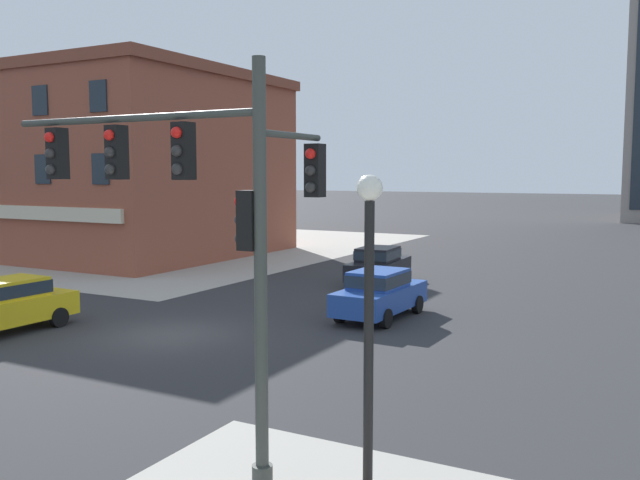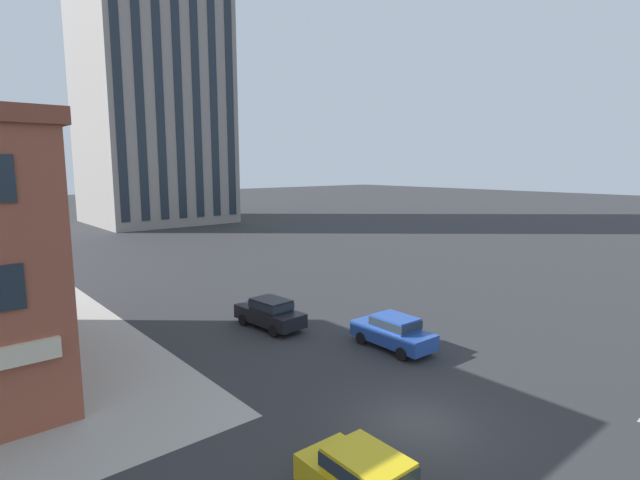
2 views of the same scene
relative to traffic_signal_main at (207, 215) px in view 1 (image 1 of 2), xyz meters
The scene contains 8 objects.
ground_plane 11.02m from the traffic_signal_main, 134.68° to the left, with size 320.00×320.00×0.00m, color #2D2D30.
sidewalk_far_corner 38.67m from the traffic_signal_main, 134.91° to the left, with size 32.00×32.00×0.02m, color #A8A399.
traffic_signal_main is the anchor object (origin of this frame).
street_lamp_corner_near 3.10m from the traffic_signal_main, ahead, with size 0.36×0.36×4.96m.
car_main_northbound_near 20.18m from the traffic_signal_main, 105.39° to the left, with size 2.15×4.52×1.68m.
car_main_southbound_near 13.37m from the traffic_signal_main, 156.89° to the left, with size 1.94×4.42×1.68m.
car_main_southbound_far 13.24m from the traffic_signal_main, 100.77° to the left, with size 1.99×4.45×1.68m.
storefront_block_near_corner 36.40m from the traffic_signal_main, 141.17° to the left, with size 24.90×15.61×11.00m.
Camera 1 is at (13.75, -15.74, 4.97)m, focal length 37.76 mm.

